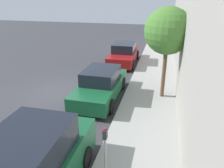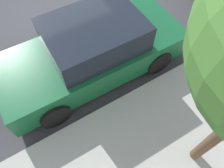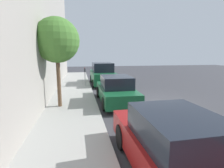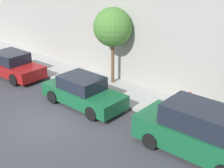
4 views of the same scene
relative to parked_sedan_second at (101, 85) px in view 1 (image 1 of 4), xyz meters
name	(u,v)px [view 1 (image 1 of 4)]	position (x,y,z in m)	size (l,w,h in m)	color
ground_plane	(59,93)	(-2.36, -0.02, -0.72)	(60.00, 60.00, 0.00)	#38383D
sidewalk	(149,102)	(2.44, -0.02, -0.65)	(2.59, 32.00, 0.15)	#9E9E99
parked_sedan_second	(101,85)	(0.00, 0.00, 0.00)	(1.92, 4.53, 1.54)	#14512D
parked_sedan_third	(124,54)	(0.00, 6.31, 0.00)	(1.92, 4.53, 1.54)	maroon
parking_meter_near	(105,146)	(1.59, -4.99, 0.34)	(0.11, 0.15, 1.50)	#ADADB2
street_tree	(168,31)	(3.04, 0.65, 2.68)	(2.17, 2.17, 4.35)	brown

